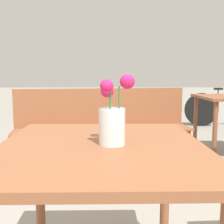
# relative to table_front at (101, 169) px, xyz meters

# --- Properties ---
(table_front) EXTENTS (0.81, 0.91, 0.73)m
(table_front) POSITION_rel_table_front_xyz_m (0.00, 0.00, 0.00)
(table_front) COLOR brown
(table_front) RESTS_ON ground_plane
(flower_vase) EXTENTS (0.14, 0.14, 0.27)m
(flower_vase) POSITION_rel_table_front_xyz_m (0.04, -0.01, 0.19)
(flower_vase) COLOR silver
(flower_vase) RESTS_ON table_front
(bench_near) EXTENTS (1.83, 0.63, 0.85)m
(bench_near) POSITION_rel_table_front_xyz_m (-0.02, 1.80, -0.15)
(bench_near) COLOR brown
(bench_near) RESTS_ON ground_plane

